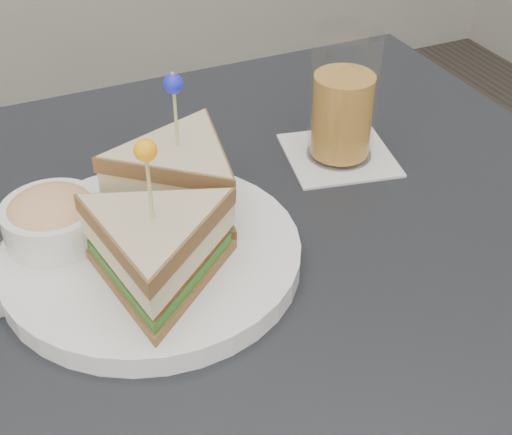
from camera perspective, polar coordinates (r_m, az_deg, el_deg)
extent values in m
cube|color=black|center=(0.63, -0.46, -5.50)|extent=(0.80, 0.80, 0.03)
cylinder|color=black|center=(1.23, 7.95, -3.89)|extent=(0.04, 0.04, 0.72)
cylinder|color=white|center=(0.63, -8.32, -3.16)|extent=(0.30, 0.30, 0.02)
cylinder|color=white|center=(0.62, -8.40, -2.45)|extent=(0.30, 0.30, 0.00)
cylinder|color=#D6C87B|center=(0.53, -8.53, 2.50)|extent=(0.00, 0.00, 0.08)
sphere|color=#FE9C10|center=(0.51, -8.84, 5.34)|extent=(0.02, 0.02, 0.02)
cylinder|color=#D6C87B|center=(0.62, -6.44, 8.02)|extent=(0.00, 0.00, 0.08)
sphere|color=#1A1EC8|center=(0.60, -6.64, 10.58)|extent=(0.02, 0.02, 0.02)
cylinder|color=white|center=(0.64, -15.87, -0.49)|extent=(0.10, 0.10, 0.04)
ellipsoid|color=#E0B772|center=(0.63, -16.07, 0.48)|extent=(0.09, 0.09, 0.03)
cube|color=silver|center=(0.65, -15.88, -3.23)|extent=(0.03, 0.03, 0.00)
cube|color=silver|center=(0.69, -17.36, -0.57)|extent=(0.10, 0.09, 0.00)
cylinder|color=silver|center=(0.73, -14.71, 1.87)|extent=(0.03, 0.03, 0.00)
cube|color=white|center=(0.77, 6.63, 4.99)|extent=(0.13, 0.13, 0.00)
cylinder|color=#C18436|center=(0.75, 6.89, 8.16)|extent=(0.07, 0.07, 0.09)
cylinder|color=white|center=(0.74, 7.01, 9.63)|extent=(0.08, 0.08, 0.14)
cube|color=white|center=(0.74, 7.62, 11.21)|extent=(0.02, 0.02, 0.02)
cube|color=white|center=(0.73, 6.40, 10.40)|extent=(0.02, 0.02, 0.02)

